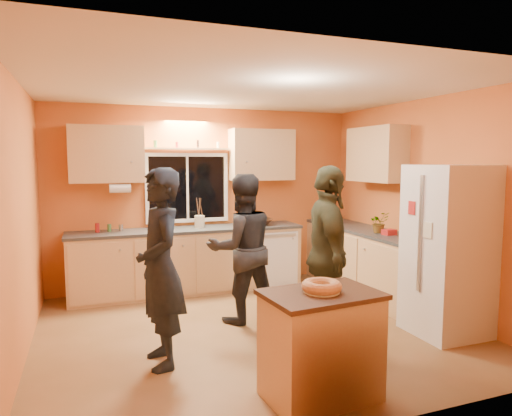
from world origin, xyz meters
name	(u,v)px	position (x,y,z in m)	size (l,w,h in m)	color
ground	(254,330)	(0.00, 0.00, 0.00)	(4.50, 4.50, 0.00)	brown
room_shell	(251,180)	(0.12, 0.41, 1.62)	(4.54, 4.04, 2.61)	orange
back_counter	(214,258)	(0.01, 1.70, 0.45)	(4.23, 0.62, 0.90)	tan
right_counter	(378,265)	(1.95, 0.50, 0.45)	(0.62, 1.84, 0.90)	tan
refrigerator	(448,250)	(1.89, -0.80, 0.90)	(0.72, 0.70, 1.80)	silver
island	(321,344)	(-0.01, -1.52, 0.43)	(0.92, 0.67, 0.84)	tan
bundt_pastry	(322,286)	(-0.01, -1.52, 0.89)	(0.31, 0.31, 0.09)	#BE7E4E
person_left	(160,268)	(-1.07, -0.49, 0.89)	(0.65, 0.43, 1.78)	black
person_center	(242,248)	(-0.03, 0.33, 0.85)	(0.82, 0.64, 1.69)	black
person_right	(328,256)	(0.57, -0.60, 0.90)	(1.05, 0.44, 1.80)	#323824
mixing_bowl	(260,222)	(0.70, 1.67, 0.95)	(0.37, 0.37, 0.09)	black
utensil_crock	(200,222)	(-0.19, 1.72, 0.99)	(0.14, 0.14, 0.17)	beige
potted_plant	(379,222)	(1.90, 0.44, 1.04)	(0.25, 0.21, 0.27)	gray
red_box	(389,232)	(1.93, 0.26, 0.94)	(0.16, 0.12, 0.07)	#A91B1A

